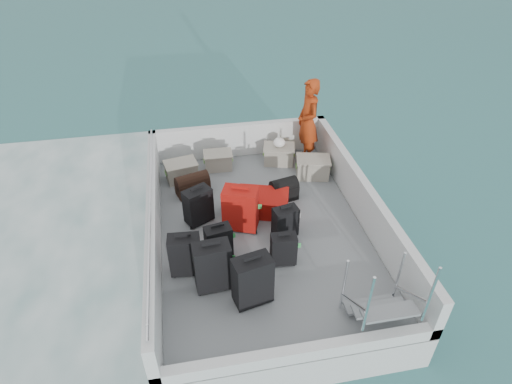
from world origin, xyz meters
TOP-DOWN VIEW (x-y plane):
  - ground at (0.00, 0.00)m, footprint 160.00×160.00m
  - ferry_hull at (0.00, 0.00)m, footprint 3.60×5.00m
  - deck at (0.00, 0.00)m, footprint 3.30×4.70m
  - deck_fittings at (0.35, -0.32)m, footprint 3.60×5.00m
  - suitcase_0 at (-0.92, -1.10)m, footprint 0.53×0.33m
  - suitcase_1 at (-1.28, -0.75)m, footprint 0.47×0.29m
  - suitcase_2 at (-1.01, 0.38)m, footprint 0.52×0.45m
  - suitcase_3 at (-0.42, -1.45)m, footprint 0.56×0.40m
  - suitcase_4 at (-0.77, -0.53)m, footprint 0.43×0.30m
  - suitcase_5 at (-0.34, 0.10)m, footprint 0.64×0.51m
  - suitcase_6 at (0.16, -0.83)m, footprint 0.39×0.25m
  - suitcase_7 at (0.33, -0.24)m, footprint 0.43×0.30m
  - suitcase_8 at (0.10, 0.47)m, footprint 1.00×0.81m
  - duffel_0 at (-1.06, 1.21)m, footprint 0.66×0.46m
  - duffel_1 at (-0.36, 0.57)m, footprint 0.40×0.31m
  - duffel_2 at (0.55, 0.75)m, footprint 0.54×0.40m
  - crate_0 at (-1.24, 1.72)m, footprint 0.63×0.49m
  - crate_1 at (-0.50, 1.98)m, footprint 0.54×0.38m
  - crate_2 at (0.74, 1.96)m, footprint 0.66×0.53m
  - crate_3 at (1.27, 1.36)m, footprint 0.68×0.54m
  - yellow_bag at (0.97, 2.20)m, footprint 0.28×0.26m
  - white_bag at (0.74, 1.96)m, footprint 0.24×0.24m
  - passenger at (1.30, 1.96)m, footprint 0.46×0.67m

SIDE VIEW (x-z plane):
  - ground at x=0.00m, z-range 0.00..0.00m
  - ferry_hull at x=0.00m, z-range 0.00..0.60m
  - deck at x=0.00m, z-range 0.60..0.62m
  - yellow_bag at x=0.97m, z-range 0.62..0.84m
  - crate_1 at x=-0.50m, z-range 0.62..0.94m
  - duffel_0 at x=-1.06m, z-range 0.62..0.94m
  - duffel_1 at x=-0.36m, z-range 0.62..0.94m
  - duffel_2 at x=0.55m, z-range 0.62..0.94m
  - crate_0 at x=-1.24m, z-range 0.62..0.96m
  - suitcase_8 at x=0.10m, z-range 0.62..0.96m
  - crate_2 at x=0.74m, z-range 0.62..0.97m
  - crate_3 at x=1.27m, z-range 0.62..0.98m
  - suitcase_6 at x=0.16m, z-range 0.62..1.15m
  - suitcase_7 at x=0.33m, z-range 0.62..1.17m
  - suitcase_4 at x=-0.77m, z-range 0.62..1.20m
  - suitcase_2 at x=-1.01m, z-range 0.62..1.27m
  - suitcase_1 at x=-1.28m, z-range 0.62..1.29m
  - deck_fittings at x=0.35m, z-range 0.54..1.44m
  - suitcase_5 at x=-0.34m, z-range 0.62..1.38m
  - suitcase_3 at x=-0.42m, z-range 0.62..1.39m
  - suitcase_0 at x=-0.92m, z-range 0.62..1.40m
  - white_bag at x=0.74m, z-range 0.97..1.15m
  - passenger at x=1.30m, z-range 0.62..2.35m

